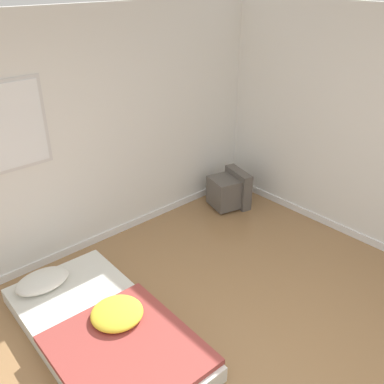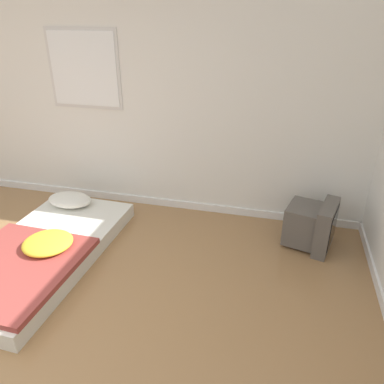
{
  "view_description": "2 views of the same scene",
  "coord_description": "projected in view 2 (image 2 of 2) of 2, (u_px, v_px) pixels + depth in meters",
  "views": [
    {
      "loc": [
        -1.56,
        -1.12,
        2.89
      ],
      "look_at": [
        1.06,
        1.78,
        0.83
      ],
      "focal_mm": 40.0,
      "sensor_mm": 36.0,
      "label": 1
    },
    {
      "loc": [
        1.83,
        -1.13,
        2.21
      ],
      "look_at": [
        1.06,
        1.95,
        0.64
      ],
      "focal_mm": 35.0,
      "sensor_mm": 36.0,
      "label": 2
    }
  ],
  "objects": [
    {
      "name": "wall_back",
      "position": [
        119.0,
        99.0,
        4.23
      ],
      "size": [
        7.98,
        0.08,
        2.6
      ],
      "color": "white",
      "rests_on": "ground_plane"
    },
    {
      "name": "mattress_bed",
      "position": [
        41.0,
        250.0,
        3.61
      ],
      "size": [
        1.09,
        2.08,
        0.3
      ],
      "color": "silver",
      "rests_on": "ground_plane"
    },
    {
      "name": "crt_tv",
      "position": [
        312.0,
        225.0,
        3.79
      ],
      "size": [
        0.55,
        0.54,
        0.49
      ],
      "color": "#56514C",
      "rests_on": "ground_plane"
    }
  ]
}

